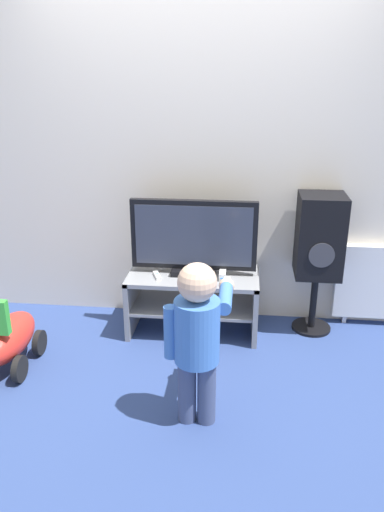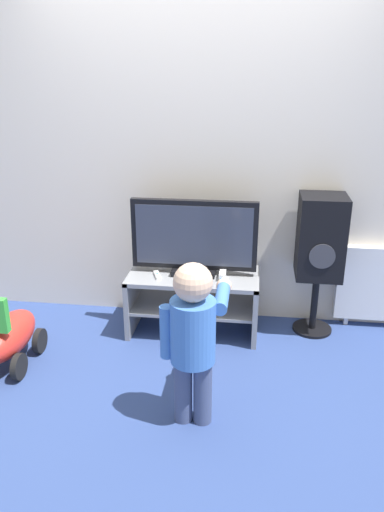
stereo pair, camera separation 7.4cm
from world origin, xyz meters
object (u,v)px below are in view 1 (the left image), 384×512
(television, at_px, (194,238))
(ride_on_toy, at_px, (8,338))
(child, at_px, (198,331))
(radiator, at_px, (380,282))
(game_console, at_px, (223,273))
(remote_primary, at_px, (157,276))
(speaker_tower, at_px, (319,240))

(television, height_order, ride_on_toy, television)
(child, bearing_deg, radiator, 45.06)
(game_console, relative_size, remote_primary, 1.42)
(speaker_tower, bearing_deg, child, -124.10)
(game_console, height_order, remote_primary, game_console)
(radiator, bearing_deg, television, -170.79)
(child, xyz_separation_m, radiator, (1.26, 1.26, -0.21))
(speaker_tower, bearing_deg, television, -174.46)
(game_console, distance_m, child, 1.00)
(television, distance_m, ride_on_toy, 1.41)
(remote_primary, xyz_separation_m, ride_on_toy, (-0.89, -0.54, -0.25))
(child, height_order, ride_on_toy, child)
(child, xyz_separation_m, ride_on_toy, (-1.28, 0.39, -0.35))
(game_console, xyz_separation_m, remote_primary, (-0.46, -0.06, -0.01))
(child, relative_size, radiator, 1.42)
(television, height_order, speaker_tower, speaker_tower)
(child, distance_m, radiator, 1.79)
(remote_primary, bearing_deg, game_console, 7.05)
(ride_on_toy, xyz_separation_m, radiator, (2.53, 0.87, 0.14))
(remote_primary, distance_m, radiator, 1.67)
(child, relative_size, ride_on_toy, 1.63)
(remote_primary, height_order, child, child)
(ride_on_toy, relative_size, radiator, 0.88)
(child, bearing_deg, remote_primary, 112.18)
(child, bearing_deg, game_console, 85.13)
(television, relative_size, ride_on_toy, 1.54)
(child, distance_m, ride_on_toy, 1.38)
(speaker_tower, height_order, radiator, speaker_tower)
(television, bearing_deg, speaker_tower, 5.54)
(child, bearing_deg, speaker_tower, 55.90)
(child, relative_size, speaker_tower, 0.91)
(television, xyz_separation_m, speaker_tower, (0.89, 0.09, -0.01))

